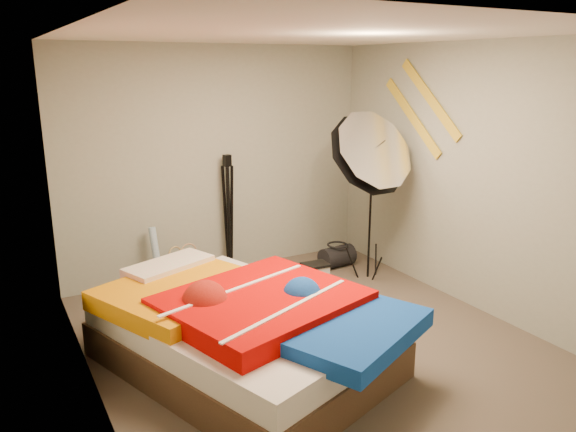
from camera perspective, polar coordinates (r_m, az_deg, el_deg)
floor at (r=4.92m, az=2.42°, el=-12.53°), size 4.00×4.00×0.00m
ceiling at (r=4.36m, az=2.80°, el=17.99°), size 4.00×4.00×0.00m
wall_back at (r=6.24m, az=-7.08°, el=5.48°), size 3.50×0.00×3.50m
wall_front at (r=3.03m, az=22.84°, el=-5.94°), size 3.50×0.00×3.50m
wall_left at (r=3.89m, az=-19.99°, el=-1.17°), size 0.00×4.00×4.00m
wall_right at (r=5.58m, az=18.16°, el=3.71°), size 0.00×4.00×4.00m
tote_bag at (r=6.04m, az=-10.84°, el=-5.56°), size 0.37×0.22×0.36m
wrapping_roll at (r=6.03m, az=-13.20°, el=-4.20°), size 0.13×0.20×0.66m
camera_case at (r=5.93m, az=2.78°, el=-6.20°), size 0.27×0.20×0.25m
duffel_bag at (r=6.58m, az=5.02°, el=-4.12°), size 0.42×0.28×0.24m
wall_stripe_upper at (r=5.90m, az=14.28°, el=11.44°), size 0.02×0.91×0.78m
wall_stripe_lower at (r=6.10m, az=12.54°, el=9.76°), size 0.02×0.91×0.78m
bed at (r=4.42m, az=-4.53°, el=-11.27°), size 2.20×2.58×0.64m
photo_umbrella at (r=5.80m, az=8.10°, el=6.11°), size 1.11×0.81×1.93m
camera_tripod at (r=6.23m, az=-6.08°, el=1.00°), size 0.08×0.08×1.34m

